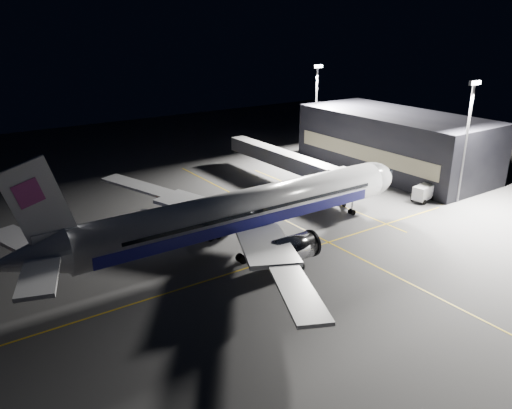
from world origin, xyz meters
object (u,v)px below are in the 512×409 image
object	(u,v)px
safety_cone_b	(239,225)
safety_cone_c	(229,226)
floodlight_mast_south	(467,132)
baggage_tug	(144,216)
service_truck	(425,192)
floodlight_mast_north	(316,103)
jet_bridge	(291,162)
airliner	(240,212)
safety_cone_a	(199,225)

from	to	relation	value
safety_cone_b	safety_cone_c	world-z (taller)	safety_cone_c
safety_cone_c	floodlight_mast_south	bearing A→B (deg)	-17.63
baggage_tug	safety_cone_c	size ratio (longest dim) A/B	4.36
service_truck	baggage_tug	world-z (taller)	service_truck
safety_cone_b	floodlight_mast_north	bearing A→B (deg)	34.62
floodlight_mast_south	floodlight_mast_north	bearing A→B (deg)	90.00
jet_bridge	safety_cone_c	size ratio (longest dim) A/B	52.11
baggage_tug	safety_cone_c	bearing A→B (deg)	-24.43
airliner	floodlight_mast_north	world-z (taller)	floodlight_mast_north
floodlight_mast_south	safety_cone_b	distance (m)	41.16
safety_cone_a	jet_bridge	bearing A→B (deg)	19.11
airliner	baggage_tug	bearing A→B (deg)	113.24
airliner	service_truck	world-z (taller)	airliner
safety_cone_c	baggage_tug	bearing A→B (deg)	131.89
airliner	jet_bridge	bearing A→B (deg)	38.04
service_truck	safety_cone_b	size ratio (longest dim) A/B	10.00
safety_cone_a	safety_cone_b	distance (m)	6.06
floodlight_mast_north	floodlight_mast_south	size ratio (longest dim) A/B	1.00
jet_bridge	airliner	bearing A→B (deg)	-141.96
baggage_tug	airliner	bearing A→B (deg)	-43.08
baggage_tug	safety_cone_b	xyz separation A→B (m)	(10.85, -10.60, -0.49)
floodlight_mast_north	safety_cone_c	size ratio (longest dim) A/B	31.36
jet_bridge	baggage_tug	xyz separation A→B (m)	(-30.27, -1.30, -3.80)
floodlight_mast_north	service_truck	xyz separation A→B (m)	(-4.13, -34.26, -10.86)
airliner	baggage_tug	world-z (taller)	airliner
safety_cone_a	safety_cone_c	world-z (taller)	safety_cone_c
floodlight_mast_north	safety_cone_a	bearing A→B (deg)	-152.17
floodlight_mast_north	safety_cone_a	xyz separation A→B (m)	(-42.41, -22.39, -12.10)
floodlight_mast_north	safety_cone_a	size ratio (longest dim) A/B	37.66
floodlight_mast_south	safety_cone_b	world-z (taller)	floodlight_mast_south
floodlight_mast_south	safety_cone_c	size ratio (longest dim) A/B	31.36
airliner	safety_cone_b	bearing A→B (deg)	59.29
floodlight_mast_north	floodlight_mast_south	world-z (taller)	same
baggage_tug	safety_cone_c	world-z (taller)	baggage_tug
safety_cone_c	safety_cone_a	bearing A→B (deg)	136.91
floodlight_mast_north	floodlight_mast_south	xyz separation A→B (m)	(0.00, -38.00, 0.00)
floodlight_mast_south	service_truck	size ratio (longest dim) A/B	3.57
jet_bridge	safety_cone_b	size ratio (longest dim) A/B	59.38
jet_bridge	safety_cone_c	xyz separation A→B (m)	(-20.95, -11.69, -4.25)
floodlight_mast_north	safety_cone_b	world-z (taller)	floodlight_mast_north
safety_cone_c	jet_bridge	bearing A→B (deg)	29.16
floodlight_mast_south	safety_cone_b	size ratio (longest dim) A/B	35.73
safety_cone_a	safety_cone_b	size ratio (longest dim) A/B	0.95
service_truck	baggage_tug	xyz separation A→B (m)	(-44.14, 19.03, -0.72)
safety_cone_a	floodlight_mast_north	bearing A→B (deg)	27.83
safety_cone_a	service_truck	bearing A→B (deg)	-17.23
floodlight_mast_north	jet_bridge	bearing A→B (deg)	-142.26
airliner	floodlight_mast_south	xyz separation A→B (m)	(41.08, -6.01, 7.21)
safety_cone_c	safety_cone_b	bearing A→B (deg)	-8.06
baggage_tug	safety_cone_a	world-z (taller)	baggage_tug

